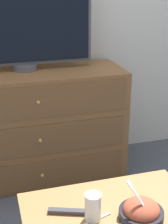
% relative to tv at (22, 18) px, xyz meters
% --- Properties ---
extents(ground_plane, '(12.00, 12.00, 0.00)m').
position_rel_tv_xyz_m(ground_plane, '(0.02, 0.18, -1.09)').
color(ground_plane, '#474C56').
extents(dresser, '(1.21, 0.46, 0.76)m').
position_rel_tv_xyz_m(dresser, '(0.03, -0.07, -0.71)').
color(dresser, brown).
rests_on(dresser, ground_plane).
extents(tv, '(0.89, 0.15, 0.64)m').
position_rel_tv_xyz_m(tv, '(0.00, 0.00, 0.00)').
color(tv, '#515156').
rests_on(tv, dresser).
extents(takeout_bowl, '(0.18, 0.18, 0.18)m').
position_rel_tv_xyz_m(takeout_bowl, '(0.29, -1.21, -0.62)').
color(takeout_bowl, black).
rests_on(takeout_bowl, coffee_table).
extents(drink_cup, '(0.07, 0.07, 0.12)m').
position_rel_tv_xyz_m(drink_cup, '(0.10, -1.16, -0.61)').
color(drink_cup, white).
rests_on(drink_cup, coffee_table).
extents(knife, '(0.19, 0.07, 0.01)m').
position_rel_tv_xyz_m(knife, '(0.09, -1.18, -0.66)').
color(knife, silver).
rests_on(knife, coffee_table).
extents(remote_control, '(0.16, 0.08, 0.02)m').
position_rel_tv_xyz_m(remote_control, '(0.01, -1.10, -0.65)').
color(remote_control, '#38383D').
rests_on(remote_control, coffee_table).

